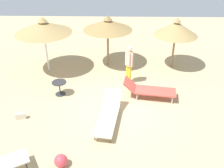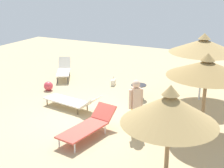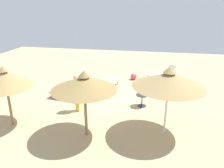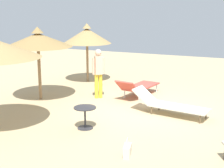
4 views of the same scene
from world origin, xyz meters
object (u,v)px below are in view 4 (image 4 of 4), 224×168
lounge_chair_far_right (169,104)px  parasol_umbrella_front (38,40)px  side_table_round (85,114)px  lounge_chair_center (138,86)px  parasol_umbrella_back (87,36)px  person_standing_edge (98,71)px  handbag (127,150)px

lounge_chair_far_right → parasol_umbrella_front: bearing=-87.7°
side_table_round → lounge_chair_center: bearing=177.8°
parasol_umbrella_back → person_standing_edge: bearing=36.7°
parasol_umbrella_back → person_standing_edge: (2.21, 1.65, -0.97)m
parasol_umbrella_front → person_standing_edge: 2.30m
parasol_umbrella_front → side_table_round: bearing=56.3°
parasol_umbrella_front → lounge_chair_far_right: parasol_umbrella_front is taller
lounge_chair_far_right → person_standing_edge: (-0.79, -2.77, 0.66)m
lounge_chair_far_right → person_standing_edge: 2.96m
lounge_chair_far_right → person_standing_edge: bearing=-106.0°
parasol_umbrella_back → side_table_round: bearing=28.0°
handbag → side_table_round: (-1.12, -1.66, 0.26)m
side_table_round → lounge_chair_far_right: bearing=140.2°
parasol_umbrella_back → side_table_round: size_ratio=4.17×
parasol_umbrella_back → side_table_round: parasol_umbrella_back is taller
parasol_umbrella_front → handbag: bearing=56.3°
person_standing_edge → parasol_umbrella_front: bearing=-61.5°
person_standing_edge → side_table_round: (2.86, 1.05, -0.59)m
parasol_umbrella_front → handbag: 5.75m
person_standing_edge → handbag: 4.89m
parasol_umbrella_front → lounge_chair_center: (-1.75, 2.98, -1.69)m
parasol_umbrella_back → parasol_umbrella_front: 3.19m
side_table_round → person_standing_edge: bearing=-159.9°
parasol_umbrella_back → person_standing_edge: size_ratio=1.43×
parasol_umbrella_front → handbag: parasol_umbrella_front is taller
handbag → lounge_chair_center: bearing=-162.3°
lounge_chair_center → parasol_umbrella_back: bearing=-116.8°
parasol_umbrella_back → parasol_umbrella_front: (3.19, -0.14, 0.11)m
lounge_chair_center → lounge_chair_far_right: size_ratio=0.92×
lounge_chair_center → side_table_round: size_ratio=3.65×
parasol_umbrella_front → person_standing_edge: bearing=118.5°
parasol_umbrella_back → lounge_chair_far_right: (3.01, 4.42, -1.64)m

